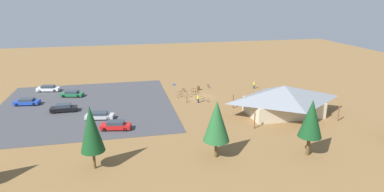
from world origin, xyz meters
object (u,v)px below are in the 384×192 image
(pine_midwest, at_px, (217,121))
(bicycle_blue_near_sign, at_px, (208,86))
(bicycle_silver_mid_cluster, at_px, (206,100))
(bike_pavilion, at_px, (284,98))
(visitor_crossing_yard, at_px, (254,85))
(bicycle_teal_front_row, at_px, (271,91))
(car_white_back_corner, at_px, (48,88))
(pine_mideast, at_px, (311,119))
(bicycle_green_edge_north, at_px, (196,93))
(car_silver_near_entry, at_px, (99,115))
(car_green_end_stall, at_px, (72,94))
(car_red_mid_lot, at_px, (116,125))
(pine_far_west, at_px, (91,129))
(bicycle_yellow_edge_south, at_px, (199,98))
(car_black_inner_stall, at_px, (64,108))
(bicycle_purple_yard_center, at_px, (189,96))
(bicycle_white_back_row, at_px, (187,100))
(bicycle_orange_yard_right, at_px, (194,90))
(bicycle_silver_lone_west, at_px, (280,97))
(car_blue_second_row, at_px, (27,102))
(visitor_near_lot, at_px, (198,99))
(bicycle_red_yard_left, at_px, (180,95))
(lot_sign, at_px, (174,87))
(bicycle_black_by_bin, at_px, (184,90))

(pine_midwest, distance_m, bicycle_blue_near_sign, 34.21)
(bicycle_silver_mid_cluster, bearing_deg, pine_midwest, 78.02)
(bike_pavilion, distance_m, visitor_crossing_yard, 17.12)
(bicycle_teal_front_row, bearing_deg, car_white_back_corner, -13.96)
(pine_mideast, relative_size, bicycle_green_edge_north, 5.06)
(pine_midwest, bearing_deg, bicycle_teal_front_row, -127.97)
(car_silver_near_entry, bearing_deg, car_green_end_stall, -67.34)
(pine_mideast, distance_m, bicycle_green_edge_north, 31.52)
(car_red_mid_lot, bearing_deg, pine_far_west, 77.81)
(bicycle_blue_near_sign, bearing_deg, bicycle_yellow_edge_south, 63.37)
(bicycle_yellow_edge_south, xyz_separation_m, car_black_inner_stall, (25.76, 1.86, 0.40))
(bicycle_blue_near_sign, height_order, car_black_inner_stall, car_black_inner_stall)
(bicycle_green_edge_north, bearing_deg, pine_mideast, 104.95)
(bicycle_purple_yard_center, bearing_deg, bicycle_blue_near_sign, -133.20)
(bicycle_white_back_row, relative_size, visitor_crossing_yard, 1.04)
(bicycle_orange_yard_right, height_order, bicycle_blue_near_sign, bicycle_orange_yard_right)
(pine_midwest, relative_size, car_green_end_stall, 1.62)
(bicycle_orange_yard_right, relative_size, car_silver_near_entry, 0.27)
(pine_midwest, height_order, bicycle_white_back_row, pine_midwest)
(bicycle_yellow_edge_south, bearing_deg, bicycle_blue_near_sign, -116.63)
(bicycle_yellow_edge_south, xyz_separation_m, bicycle_blue_near_sign, (-4.18, -8.33, -0.01))
(car_green_end_stall, bearing_deg, pine_mideast, 134.40)
(bike_pavilion, distance_m, bicycle_silver_lone_west, 9.89)
(bike_pavilion, bearing_deg, car_blue_second_row, -18.71)
(bike_pavilion, distance_m, bicycle_silver_mid_cluster, 15.43)
(bike_pavilion, height_order, car_white_back_corner, bike_pavilion)
(car_green_end_stall, xyz_separation_m, visitor_near_lot, (-24.67, 9.60, 0.18))
(bicycle_red_yard_left, xyz_separation_m, car_silver_near_entry, (15.81, 9.43, 0.29))
(pine_far_west, height_order, car_silver_near_entry, pine_far_west)
(pine_midwest, relative_size, car_black_inner_stall, 1.68)
(bicycle_green_edge_north, relative_size, car_black_inner_stall, 0.33)
(bicycle_teal_front_row, xyz_separation_m, car_white_back_corner, (47.21, -11.74, 0.33))
(lot_sign, distance_m, car_green_end_stall, 21.34)
(lot_sign, relative_size, bicycle_black_by_bin, 1.39)
(car_white_back_corner, xyz_separation_m, car_blue_second_row, (2.25, 9.10, -0.00))
(bicycle_yellow_edge_south, bearing_deg, bicycle_orange_yard_right, -92.59)
(visitor_near_lot, bearing_deg, bicycle_silver_mid_cluster, -163.81)
(bicycle_silver_mid_cluster, bearing_deg, car_black_inner_stall, 0.82)
(pine_mideast, xyz_separation_m, bicycle_orange_yard_right, (7.93, -32.21, -4.75))
(visitor_crossing_yard, bearing_deg, pine_midwest, 59.05)
(bicycle_orange_yard_right, xyz_separation_m, car_black_inner_stall, (26.01, 7.37, 0.38))
(bicycle_purple_yard_center, bearing_deg, bicycle_black_by_bin, -87.09)
(bicycle_yellow_edge_south, relative_size, visitor_near_lot, 1.07)
(car_white_back_corner, bearing_deg, car_green_end_stall, 136.50)
(visitor_crossing_yard, relative_size, visitor_near_lot, 1.05)
(bicycle_purple_yard_center, relative_size, bicycle_blue_near_sign, 1.05)
(bicycle_red_yard_left, relative_size, car_white_back_corner, 0.29)
(car_blue_second_row, bearing_deg, car_black_inner_stall, 142.94)
(bicycle_red_yard_left, height_order, car_black_inner_stall, car_black_inner_stall)
(bicycle_orange_yard_right, bearing_deg, pine_far_west, 56.85)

